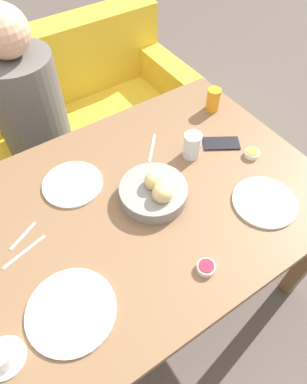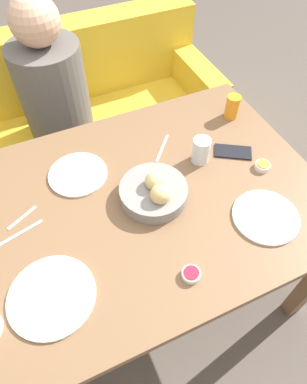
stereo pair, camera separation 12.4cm
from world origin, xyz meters
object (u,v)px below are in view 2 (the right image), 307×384
Objects in this scene: plate_near_left at (52,296)px; knife_silver at (20,233)px; jam_bowl_berry at (191,274)px; jam_bowl_honey at (262,166)px; bread_basket at (154,192)px; plate_far_center at (78,174)px; water_tumbler at (201,150)px; fork_silver at (162,148)px; plate_near_right at (266,217)px; juice_glass at (232,107)px; cell_phone at (233,152)px; couch at (84,124)px; seated_person at (62,121)px; spoon_coffee at (22,218)px.

plate_near_left reaches higher than knife_silver.
jam_bowl_berry and jam_bowl_honey have the same top height.
bread_basket reaches higher than plate_far_center.
jam_bowl_berry is 0.37× the size of knife_silver.
jam_bowl_honey is at bearing -5.29° from bread_basket.
water_tumbler reaches higher than fork_silver.
plate_near_left is 4.47× the size of jam_bowl_berry.
juice_glass is (0.19, 0.52, 0.05)m from plate_near_right.
jam_bowl_honey is 0.36× the size of cell_phone.
plate_near_right is 0.85m from knife_silver.
plate_far_center is 1.75× the size of fork_silver.
water_tumbler is at bearing -48.35° from fork_silver.
couch is 1.46m from jam_bowl_berry.
plate_far_center is 2.17× the size of juice_glass.
cell_phone is (0.41, -0.97, 0.47)m from couch.
seated_person is 19.81× the size of jam_bowl_berry.
cell_phone is at bearing 77.63° from plate_near_right.
juice_glass is at bearing 48.85° from jam_bowl_berry.
knife_silver is at bearing 159.87° from plate_near_right.
plate_near_right is 3.95× the size of jam_bowl_honey.
plate_far_center is 2.12× the size of water_tumbler.
jam_bowl_berry is 0.46× the size of fork_silver.
bread_basket reaches higher than plate_near_right.
spoon_coffee is (-0.91, 0.15, -0.01)m from jam_bowl_honey.
jam_bowl_honey is (-0.06, -0.32, -0.04)m from juice_glass.
juice_glass is at bearing 4.34° from plate_far_center.
water_tumbler reaches higher than jam_bowl_honey.
knife_silver is (-0.48, 0.05, -0.03)m from bread_basket.
plate_near_right reaches higher than fork_silver.
seated_person reaches higher than cell_phone.
cell_phone is at bearing -2.26° from spoon_coffee.
spoon_coffee is (-0.97, -0.17, -0.05)m from juice_glass.
fork_silver is at bearing 58.14° from bread_basket.
couch is 1.42m from plate_near_right.
juice_glass is 0.38m from fork_silver.
couch reaches higher than plate_far_center.
juice_glass is at bearing -55.79° from couch.
plate_near_right and plate_far_center have the same top height.
cell_phone is at bearing 19.41° from plate_near_left.
plate_near_right reaches higher than cell_phone.
couch is 15.53× the size of juice_glass.
spoon_coffee is (-0.46, 0.11, -0.03)m from bread_basket.
bread_basket is 2.37× the size of juice_glass.
cell_phone is at bearing -55.65° from seated_person.
cell_phone reaches higher than spoon_coffee.
plate_far_center is 3.82× the size of jam_bowl_honey.
plate_near_right is 0.33m from cell_phone.
water_tumbler is 0.15m from cell_phone.
seated_person is at bearing 69.61° from knife_silver.
couch is at bearing 90.89° from bread_basket.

